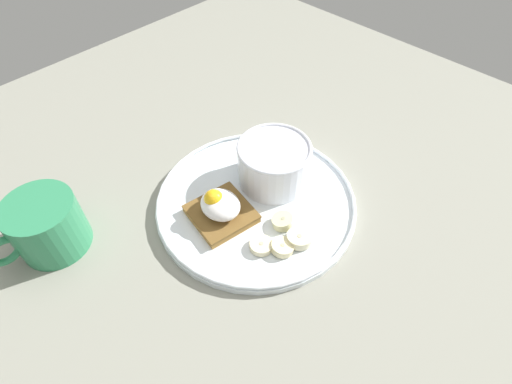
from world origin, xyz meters
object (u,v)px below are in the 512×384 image
object	(u,v)px
poached_egg	(219,204)
banana_slice_back	(299,238)
banana_slice_right	(282,247)
coffee_mug	(46,225)
oatmeal_bowl	(274,164)
banana_slice_front	(283,221)
banana_slice_left	(261,245)
toast_slice	(221,213)

from	to	relation	value
poached_egg	banana_slice_back	xyz separation A→B (cm)	(-11.12, -4.62, -2.22)
banana_slice_right	coffee_mug	xyz separation A→B (cm)	(24.12, 20.90, 2.58)
oatmeal_bowl	banana_slice_front	world-z (taller)	oatmeal_bowl
banana_slice_front	banana_slice_left	distance (cm)	5.02
banana_slice_front	banana_slice_back	xyz separation A→B (cm)	(-3.57, 0.60, -0.10)
toast_slice	poached_egg	bearing A→B (deg)	23.34
banana_slice_left	banana_slice_right	xyz separation A→B (cm)	(-2.32, -1.75, 0.11)
oatmeal_bowl	banana_slice_front	xyz separation A→B (cm)	(-7.09, 5.74, -2.58)
toast_slice	coffee_mug	xyz separation A→B (cm)	(13.92, 18.98, 2.45)
toast_slice	banana_slice_back	xyz separation A→B (cm)	(-10.95, -4.55, -0.04)
banana_slice_front	banana_slice_back	world-z (taller)	banana_slice_front
banana_slice_back	banana_slice_right	bearing A→B (deg)	74.20
toast_slice	poached_egg	xyz separation A→B (cm)	(0.17, 0.07, 2.18)
oatmeal_bowl	coffee_mug	xyz separation A→B (cm)	(14.21, 29.87, -0.19)
banana_slice_back	banana_slice_right	size ratio (longest dim) A/B	1.34
banana_slice_left	banana_slice_right	distance (cm)	2.91
coffee_mug	banana_slice_right	bearing A→B (deg)	-139.09
oatmeal_bowl	toast_slice	distance (cm)	11.21
oatmeal_bowl	toast_slice	bearing A→B (deg)	88.47
banana_slice_right	oatmeal_bowl	bearing A→B (deg)	-42.16
banana_slice_left	coffee_mug	world-z (taller)	coffee_mug
banana_slice_back	oatmeal_bowl	bearing A→B (deg)	-30.73
toast_slice	banana_slice_left	distance (cm)	7.89
banana_slice_left	banana_slice_back	size ratio (longest dim) A/B	0.88
poached_egg	coffee_mug	xyz separation A→B (cm)	(13.75, 18.91, 0.27)
banana_slice_front	oatmeal_bowl	bearing A→B (deg)	-38.99
banana_slice_front	banana_slice_right	world-z (taller)	banana_slice_front
banana_slice_left	banana_slice_back	distance (cm)	5.36
oatmeal_bowl	banana_slice_right	distance (cm)	13.65
toast_slice	banana_slice_left	size ratio (longest dim) A/B	2.28
oatmeal_bowl	poached_egg	xyz separation A→B (cm)	(0.46, 10.96, -0.46)
banana_slice_front	banana_slice_left	xyz separation A→B (cm)	(-0.50, 4.99, -0.29)
banana_slice_front	toast_slice	bearing A→B (deg)	34.88
oatmeal_bowl	toast_slice	size ratio (longest dim) A/B	1.15
oatmeal_bowl	banana_slice_right	xyz separation A→B (cm)	(-9.91, 8.97, -2.77)
toast_slice	banana_slice_front	bearing A→B (deg)	-145.12
oatmeal_bowl	banana_slice_left	size ratio (longest dim) A/B	2.63
toast_slice	poached_egg	world-z (taller)	poached_egg
oatmeal_bowl	banana_slice_front	size ratio (longest dim) A/B	2.57
banana_slice_left	banana_slice_back	xyz separation A→B (cm)	(-3.07, -4.39, 0.19)
poached_egg	banana_slice_back	world-z (taller)	poached_egg
banana_slice_left	toast_slice	bearing A→B (deg)	1.16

